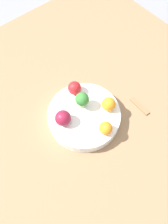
{
  "coord_description": "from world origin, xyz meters",
  "views": [
    {
      "loc": [
        0.22,
        0.26,
        0.71
      ],
      "look_at": [
        0.0,
        0.0,
        0.07
      ],
      "focal_mm": 35.0,
      "sensor_mm": 36.0,
      "label": 1
    }
  ],
  "objects_px": {
    "apple_red": "(75,88)",
    "apple_green": "(63,118)",
    "broccoli": "(82,100)",
    "orange_front": "(109,104)",
    "spoon": "(139,106)",
    "orange_back": "(106,128)",
    "bowl": "(84,116)"
  },
  "relations": [
    {
      "from": "apple_red",
      "to": "apple_green",
      "type": "bearing_deg",
      "value": 33.73
    },
    {
      "from": "broccoli",
      "to": "orange_front",
      "type": "relative_size",
      "value": 1.36
    },
    {
      "from": "spoon",
      "to": "apple_green",
      "type": "bearing_deg",
      "value": -23.24
    },
    {
      "from": "spoon",
      "to": "orange_back",
      "type": "bearing_deg",
      "value": 0.51
    },
    {
      "from": "broccoli",
      "to": "apple_green",
      "type": "xyz_separation_m",
      "value": [
        0.09,
        0.01,
        -0.01
      ]
    },
    {
      "from": "bowl",
      "to": "orange_back",
      "type": "distance_m",
      "value": 0.1
    },
    {
      "from": "bowl",
      "to": "apple_green",
      "type": "relative_size",
      "value": 4.74
    },
    {
      "from": "bowl",
      "to": "broccoli",
      "type": "height_order",
      "value": "broccoli"
    },
    {
      "from": "apple_red",
      "to": "orange_back",
      "type": "relative_size",
      "value": 1.08
    },
    {
      "from": "bowl",
      "to": "orange_front",
      "type": "height_order",
      "value": "orange_front"
    },
    {
      "from": "broccoli",
      "to": "apple_green",
      "type": "relative_size",
      "value": 1.23
    },
    {
      "from": "orange_back",
      "to": "apple_red",
      "type": "bearing_deg",
      "value": -96.25
    },
    {
      "from": "apple_red",
      "to": "orange_front",
      "type": "xyz_separation_m",
      "value": [
        -0.05,
        0.12,
        0.0
      ]
    },
    {
      "from": "bowl",
      "to": "orange_front",
      "type": "relative_size",
      "value": 5.22
    },
    {
      "from": "bowl",
      "to": "orange_front",
      "type": "xyz_separation_m",
      "value": [
        -0.08,
        0.04,
        0.04
      ]
    },
    {
      "from": "orange_front",
      "to": "orange_back",
      "type": "height_order",
      "value": "orange_front"
    },
    {
      "from": "orange_back",
      "to": "bowl",
      "type": "bearing_deg",
      "value": -83.14
    },
    {
      "from": "apple_red",
      "to": "orange_front",
      "type": "distance_m",
      "value": 0.13
    },
    {
      "from": "orange_front",
      "to": "spoon",
      "type": "distance_m",
      "value": 0.14
    },
    {
      "from": "broccoli",
      "to": "spoon",
      "type": "xyz_separation_m",
      "value": [
        -0.17,
        0.12,
        -0.08
      ]
    },
    {
      "from": "broccoli",
      "to": "apple_green",
      "type": "height_order",
      "value": "broccoli"
    },
    {
      "from": "broccoli",
      "to": "orange_back",
      "type": "height_order",
      "value": "broccoli"
    },
    {
      "from": "broccoli",
      "to": "orange_front",
      "type": "height_order",
      "value": "broccoli"
    },
    {
      "from": "orange_front",
      "to": "orange_back",
      "type": "relative_size",
      "value": 1.1
    },
    {
      "from": "apple_red",
      "to": "spoon",
      "type": "height_order",
      "value": "apple_red"
    },
    {
      "from": "orange_front",
      "to": "apple_red",
      "type": "bearing_deg",
      "value": -69.39
    },
    {
      "from": "orange_front",
      "to": "orange_back",
      "type": "bearing_deg",
      "value": 40.85
    },
    {
      "from": "broccoli",
      "to": "orange_back",
      "type": "bearing_deg",
      "value": 88.15
    },
    {
      "from": "orange_front",
      "to": "orange_back",
      "type": "distance_m",
      "value": 0.09
    },
    {
      "from": "bowl",
      "to": "broccoli",
      "type": "bearing_deg",
      "value": -118.51
    },
    {
      "from": "bowl",
      "to": "orange_front",
      "type": "bearing_deg",
      "value": 155.33
    },
    {
      "from": "apple_green",
      "to": "orange_front",
      "type": "bearing_deg",
      "value": 159.6
    }
  ]
}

